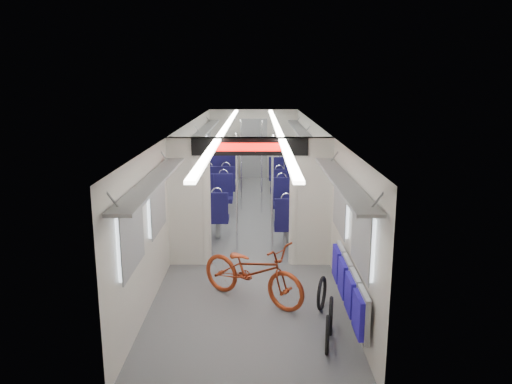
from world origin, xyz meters
TOP-DOWN VIEW (x-y plane):
  - carriage at (0.00, -0.27)m, footprint 12.00×12.02m
  - bicycle at (0.06, -3.57)m, footprint 1.84×1.55m
  - flip_bench at (1.35, -4.36)m, footprint 0.12×2.15m
  - bike_hoop_a at (0.99, -5.05)m, footprint 0.12×0.48m
  - bike_hoop_b at (1.10, -4.58)m, footprint 0.14×0.51m
  - bike_hoop_c at (1.07, -3.86)m, footprint 0.21×0.49m
  - seat_bay_near_left at (-0.93, 0.38)m, footprint 0.93×2.15m
  - seat_bay_near_right at (0.93, -0.15)m, footprint 0.93×2.18m
  - seat_bay_far_left at (-0.93, 3.44)m, footprint 0.94×2.23m
  - seat_bay_far_right at (0.93, 3.12)m, footprint 0.92×2.12m
  - stanchion_near_left at (-0.27, -1.25)m, footprint 0.04×0.04m
  - stanchion_near_right at (0.41, -1.54)m, footprint 0.04×0.04m
  - stanchion_far_left at (-0.28, 1.82)m, footprint 0.04×0.04m
  - stanchion_far_right at (0.23, 1.53)m, footprint 0.04×0.04m

SIDE VIEW (x-z plane):
  - bike_hoop_a at x=0.99m, z-range -0.03..0.46m
  - bike_hoop_c at x=1.07m, z-range -0.03..0.48m
  - bike_hoop_b at x=1.10m, z-range -0.03..0.49m
  - bicycle at x=0.06m, z-range 0.00..0.95m
  - seat_bay_far_right at x=0.93m, z-range -0.01..1.11m
  - seat_bay_near_left at x=-0.93m, z-range -0.01..1.11m
  - seat_bay_near_right at x=0.93m, z-range -0.01..1.12m
  - seat_bay_far_left at x=-0.93m, z-range -0.01..1.14m
  - flip_bench at x=1.35m, z-range 0.30..0.86m
  - stanchion_near_left at x=-0.27m, z-range 0.00..2.30m
  - stanchion_near_right at x=0.41m, z-range 0.00..2.30m
  - stanchion_far_left at x=-0.28m, z-range 0.00..2.30m
  - stanchion_far_right at x=0.23m, z-range 0.00..2.30m
  - carriage at x=0.00m, z-range 0.35..2.66m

